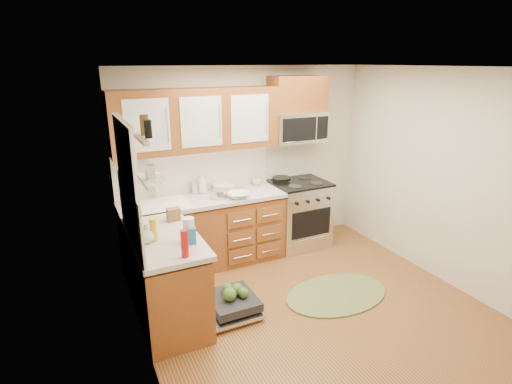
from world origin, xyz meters
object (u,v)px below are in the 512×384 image
microwave (297,127)px  rug (337,294)px  dishwasher (229,305)px  bowl_a (239,195)px  upper_cabinets (197,120)px  stock_pot (219,194)px  cutting_board (238,191)px  range (299,214)px  sink (163,214)px  skillet (281,179)px  cup (257,181)px  bowl_b (224,187)px  paper_towel_roll (189,230)px

microwave → rug: microwave is taller
dishwasher → bowl_a: 1.39m
upper_cabinets → stock_pot: size_ratio=10.79×
microwave → cutting_board: 1.20m
range → stock_pot: bearing=-175.1°
dishwasher → rug: size_ratio=0.56×
upper_cabinets → rug: 2.63m
range → sink: bearing=-179.7°
rug → stock_pot: size_ratio=6.59×
microwave → cutting_board: bearing=-176.1°
skillet → cutting_board: bearing=-170.2°
stock_pot → cup: bearing=25.9°
range → stock_pot: (-1.24, -0.11, 0.51)m
range → cup: bearing=158.8°
rug → cutting_board: (-0.62, 1.40, 0.92)m
cutting_board → bowl_b: (-0.15, 0.10, 0.04)m
skillet → paper_towel_roll: bearing=-142.7°
range → rug: (-0.30, -1.34, -0.46)m
dishwasher → stock_pot: (0.30, 1.02, 0.88)m
range → cutting_board: range is taller
sink → stock_pot: 0.72m
upper_cabinets → paper_towel_roll: (-0.52, -1.28, -0.83)m
rug → cup: cup is taller
stock_pot → bowl_b: 0.31m
sink → skillet: size_ratio=2.42×
rug → cup: bearing=99.8°
upper_cabinets → bowl_a: 1.05m
bowl_b → cup: 0.51m
range → bowl_a: (-1.01, -0.18, 0.48)m
bowl_b → upper_cabinets: bearing=-178.4°
sink → dishwasher: sink is taller
skillet → bowl_a: bearing=-156.0°
bowl_a → paper_towel_roll: bearing=-133.9°
cutting_board → bowl_a: size_ratio=0.97×
stock_pot → cutting_board: size_ratio=0.69×
microwave → skillet: bearing=162.8°
skillet → cup: 0.37m
cutting_board → skillet: bearing=9.8°
upper_cabinets → dishwasher: 2.19m
upper_cabinets → range: size_ratio=2.16×
range → cutting_board: 1.03m
skillet → bowl_b: (-0.87, -0.03, -0.00)m
sink → skillet: skillet is taller
microwave → range: bearing=-90.0°
dishwasher → rug: 1.26m
bowl_b → bowl_a: bearing=-79.5°
skillet → stock_pot: 1.09m
range → paper_towel_roll: size_ratio=4.03×
rug → paper_towel_roll: paper_towel_roll is taller
upper_cabinets → skillet: bearing=1.7°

